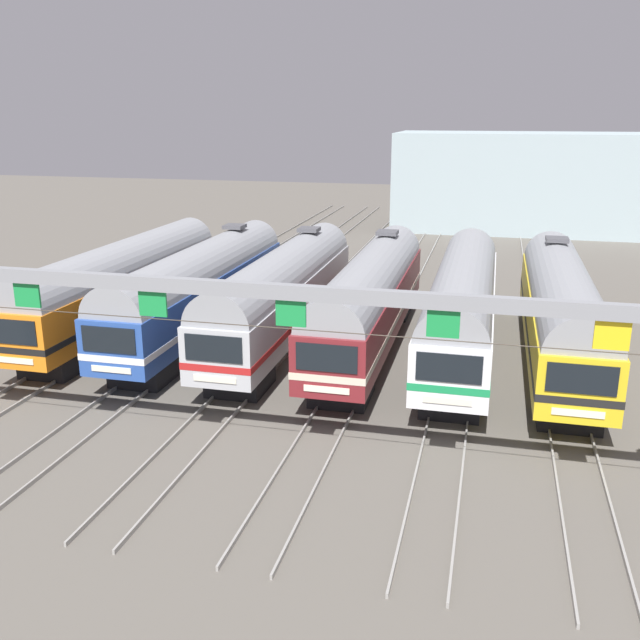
{
  "coord_description": "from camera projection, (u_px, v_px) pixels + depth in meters",
  "views": [
    {
      "loc": [
        7.66,
        -32.24,
        11.22
      ],
      "look_at": [
        0.32,
        -2.49,
        2.1
      ],
      "focal_mm": 39.62,
      "sensor_mm": 36.0,
      "label": 1
    }
  ],
  "objects": [
    {
      "name": "commuter_train_orange",
      "position": [
        123.0,
        281.0,
        36.69
      ],
      "size": [
        2.88,
        18.06,
        4.77
      ],
      "color": "orange",
      "rests_on": "ground"
    },
    {
      "name": "commuter_train_blue",
      "position": [
        201.0,
        286.0,
        35.69
      ],
      "size": [
        2.88,
        18.06,
        5.05
      ],
      "color": "#284C9E",
      "rests_on": "ground"
    },
    {
      "name": "ground_plane",
      "position": [
        326.0,
        346.0,
        34.96
      ],
      "size": [
        160.0,
        160.0,
        0.0
      ],
      "primitive_type": "plane",
      "color": "#5B564F"
    },
    {
      "name": "catenary_gantry",
      "position": [
        221.0,
        316.0,
        20.87
      ],
      "size": [
        26.95,
        0.44,
        6.97
      ],
      "color": "gray",
      "rests_on": "ground"
    },
    {
      "name": "commuter_train_white",
      "position": [
        462.0,
        302.0,
        32.7
      ],
      "size": [
        2.88,
        18.06,
        4.77
      ],
      "color": "white",
      "rests_on": "ground"
    },
    {
      "name": "commuter_train_yellow",
      "position": [
        561.0,
        308.0,
        31.7
      ],
      "size": [
        2.88,
        18.06,
        5.05
      ],
      "color": "gold",
      "rests_on": "ground"
    },
    {
      "name": "maintenance_building",
      "position": [
        548.0,
        183.0,
        67.39
      ],
      "size": [
        28.9,
        10.0,
        9.21
      ],
      "primitive_type": "cube",
      "color": "#9EB2B7",
      "rests_on": "ground"
    },
    {
      "name": "commuter_train_maroon",
      "position": [
        370.0,
        297.0,
        33.7
      ],
      "size": [
        2.88,
        18.06,
        5.05
      ],
      "color": "maroon",
      "rests_on": "ground"
    },
    {
      "name": "commuter_train_stainless",
      "position": [
        283.0,
        291.0,
        34.7
      ],
      "size": [
        2.88,
        18.06,
        5.05
      ],
      "color": "#B2B5BA",
      "rests_on": "ground"
    },
    {
      "name": "track_bed",
      "position": [
        381.0,
        272.0,
        50.76
      ],
      "size": [
        23.21,
        70.0,
        0.15
      ],
      "color": "gray",
      "rests_on": "ground"
    }
  ]
}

